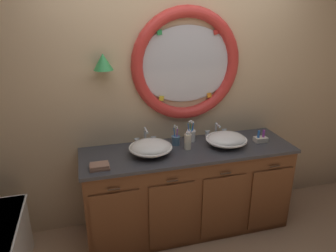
% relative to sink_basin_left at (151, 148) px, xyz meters
% --- Properties ---
extents(ground_plane, '(14.00, 14.00, 0.00)m').
position_rel_sink_basin_left_xyz_m(ground_plane, '(0.30, -0.23, -0.93)').
color(ground_plane, tan).
extents(back_wall_assembly, '(6.40, 0.26, 2.60)m').
position_rel_sink_basin_left_xyz_m(back_wall_assembly, '(0.31, 0.35, 0.40)').
color(back_wall_assembly, '#D6B78E').
rests_on(back_wall_assembly, ground_plane).
extents(vanity_counter, '(1.99, 0.63, 0.86)m').
position_rel_sink_basin_left_xyz_m(vanity_counter, '(0.37, 0.03, -0.50)').
color(vanity_counter, brown).
rests_on(vanity_counter, ground_plane).
extents(sink_basin_left, '(0.39, 0.39, 0.14)m').
position_rel_sink_basin_left_xyz_m(sink_basin_left, '(0.00, 0.00, 0.00)').
color(sink_basin_left, white).
rests_on(sink_basin_left, vanity_counter).
extents(sink_basin_right, '(0.39, 0.39, 0.13)m').
position_rel_sink_basin_left_xyz_m(sink_basin_right, '(0.73, -0.00, -0.00)').
color(sink_basin_right, white).
rests_on(sink_basin_right, vanity_counter).
extents(faucet_set_left, '(0.22, 0.14, 0.17)m').
position_rel_sink_basin_left_xyz_m(faucet_set_left, '(-0.00, 0.24, 0.00)').
color(faucet_set_left, silver).
rests_on(faucet_set_left, vanity_counter).
extents(faucet_set_right, '(0.24, 0.12, 0.15)m').
position_rel_sink_basin_left_xyz_m(faucet_set_right, '(0.73, 0.24, -0.01)').
color(faucet_set_right, silver).
rests_on(faucet_set_right, vanity_counter).
extents(toothbrush_holder_left, '(0.09, 0.09, 0.20)m').
position_rel_sink_basin_left_xyz_m(toothbrush_holder_left, '(0.28, 0.15, -0.02)').
color(toothbrush_holder_left, slate).
rests_on(toothbrush_holder_left, vanity_counter).
extents(toothbrush_holder_right, '(0.09, 0.09, 0.22)m').
position_rel_sink_basin_left_xyz_m(toothbrush_holder_right, '(0.45, 0.20, -0.01)').
color(toothbrush_holder_right, white).
rests_on(toothbrush_holder_right, vanity_counter).
extents(soap_dispenser, '(0.06, 0.07, 0.18)m').
position_rel_sink_basin_left_xyz_m(soap_dispenser, '(0.36, 0.03, 0.01)').
color(soap_dispenser, '#EFE5C6').
rests_on(soap_dispenser, vanity_counter).
extents(folded_hand_towel, '(0.16, 0.12, 0.04)m').
position_rel_sink_basin_left_xyz_m(folded_hand_towel, '(-0.46, -0.14, -0.05)').
color(folded_hand_towel, '#936B56').
rests_on(folded_hand_towel, vanity_counter).
extents(toiletry_basket, '(0.12, 0.08, 0.12)m').
position_rel_sink_basin_left_xyz_m(toiletry_basket, '(1.10, 0.00, -0.04)').
color(toiletry_basket, beige).
rests_on(toiletry_basket, vanity_counter).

